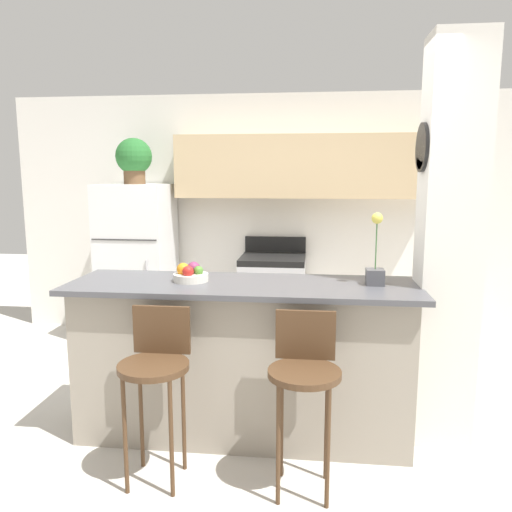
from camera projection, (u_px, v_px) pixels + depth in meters
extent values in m
plane|color=beige|center=(243.00, 433.00, 3.37)|extent=(14.00, 14.00, 0.00)
cube|color=white|center=(271.00, 217.00, 5.34)|extent=(5.60, 0.06, 2.55)
cube|color=tan|center=(304.00, 167.00, 5.03)|extent=(2.61, 0.32, 0.63)
cube|color=white|center=(275.00, 191.00, 5.12)|extent=(0.76, 0.28, 0.12)
cube|color=white|center=(448.00, 247.00, 3.12)|extent=(0.36, 0.32, 2.55)
cylinder|color=black|center=(422.00, 147.00, 3.04)|extent=(0.02, 0.30, 0.30)
cylinder|color=white|center=(421.00, 147.00, 3.04)|extent=(0.01, 0.26, 0.26)
cube|color=gray|center=(243.00, 362.00, 3.29)|extent=(2.13, 0.57, 1.00)
cube|color=#4C4C51|center=(242.00, 286.00, 3.20)|extent=(2.25, 0.69, 0.04)
cube|color=white|center=(139.00, 288.00, 5.20)|extent=(0.68, 0.71, 1.11)
cube|color=white|center=(136.00, 210.00, 5.07)|extent=(0.68, 0.71, 0.52)
cube|color=#333333|center=(124.00, 240.00, 4.76)|extent=(0.64, 0.01, 0.01)
cylinder|color=#B2B2B7|center=(147.00, 291.00, 4.81)|extent=(0.02, 0.02, 0.61)
cube|color=silver|center=(273.00, 303.00, 5.11)|extent=(0.65, 0.64, 0.85)
cube|color=black|center=(273.00, 259.00, 5.03)|extent=(0.65, 0.64, 0.06)
cube|color=black|center=(275.00, 244.00, 5.31)|extent=(0.65, 0.04, 0.16)
cube|color=black|center=(270.00, 307.00, 4.78)|extent=(0.39, 0.01, 0.27)
cylinder|color=#4C331E|center=(153.00, 367.00, 2.73)|extent=(0.39, 0.39, 0.03)
cube|color=#4C331E|center=(162.00, 330.00, 2.87)|extent=(0.33, 0.02, 0.28)
cylinder|color=#4C331E|center=(125.00, 436.00, 2.68)|extent=(0.02, 0.02, 0.66)
cylinder|color=#4C331E|center=(171.00, 439.00, 2.65)|extent=(0.02, 0.02, 0.66)
cylinder|color=#4C331E|center=(141.00, 414.00, 2.93)|extent=(0.02, 0.02, 0.66)
cylinder|color=#4C331E|center=(184.00, 416.00, 2.90)|extent=(0.02, 0.02, 0.66)
cylinder|color=#4C331E|center=(304.00, 373.00, 2.64)|extent=(0.39, 0.39, 0.03)
cube|color=#4C331E|center=(305.00, 335.00, 2.78)|extent=(0.33, 0.02, 0.28)
cylinder|color=#4C331E|center=(278.00, 446.00, 2.59)|extent=(0.02, 0.02, 0.66)
cylinder|color=#4C331E|center=(328.00, 449.00, 2.56)|extent=(0.02, 0.02, 0.66)
cylinder|color=#4C331E|center=(281.00, 422.00, 2.84)|extent=(0.02, 0.02, 0.66)
cylinder|color=#4C331E|center=(327.00, 424.00, 2.81)|extent=(0.02, 0.02, 0.66)
cylinder|color=brown|center=(135.00, 177.00, 5.02)|extent=(0.21, 0.21, 0.14)
sphere|color=#286B2D|center=(134.00, 156.00, 4.98)|extent=(0.36, 0.36, 0.36)
cube|color=#4C4C51|center=(375.00, 277.00, 3.14)|extent=(0.11, 0.11, 0.10)
cylinder|color=#386633|center=(376.00, 246.00, 3.11)|extent=(0.01, 0.01, 0.30)
sphere|color=#DBCC4C|center=(377.00, 218.00, 3.08)|extent=(0.07, 0.07, 0.07)
cylinder|color=silver|center=(191.00, 277.00, 3.26)|extent=(0.23, 0.23, 0.05)
sphere|color=#4C7F2D|center=(198.00, 271.00, 3.24)|extent=(0.06, 0.06, 0.06)
sphere|color=#7A2D56|center=(194.00, 268.00, 3.30)|extent=(0.09, 0.09, 0.09)
sphere|color=orange|center=(183.00, 269.00, 3.25)|extent=(0.08, 0.08, 0.08)
sphere|color=red|center=(188.00, 272.00, 3.20)|extent=(0.07, 0.07, 0.07)
cylinder|color=#59595B|center=(186.00, 331.00, 4.95)|extent=(0.28, 0.28, 0.38)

